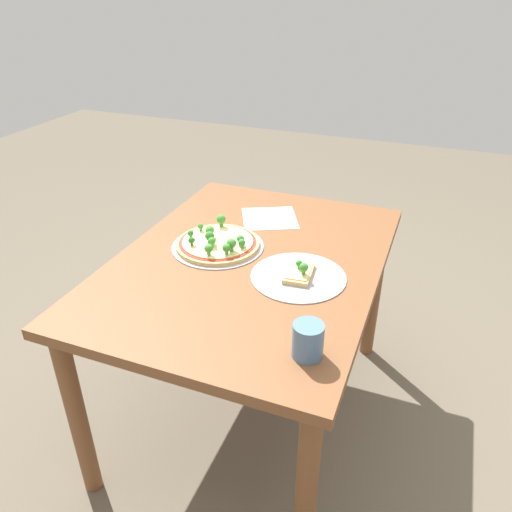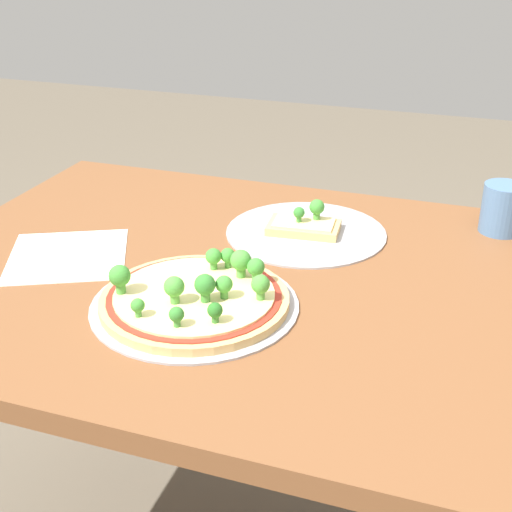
{
  "view_description": "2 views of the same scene",
  "coord_description": "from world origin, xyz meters",
  "px_view_note": "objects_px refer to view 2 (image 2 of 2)",
  "views": [
    {
      "loc": [
        -1.38,
        -0.57,
        1.58
      ],
      "look_at": [
        -0.01,
        -0.03,
        0.74
      ],
      "focal_mm": 35.0,
      "sensor_mm": 36.0,
      "label": 1
    },
    {
      "loc": [
        -0.38,
        1.03,
        1.29
      ],
      "look_at": [
        -0.01,
        -0.03,
        0.74
      ],
      "focal_mm": 50.0,
      "sensor_mm": 36.0,
      "label": 2
    }
  ],
  "objects_px": {
    "dining_table": "(246,318)",
    "pizza_tray_slice": "(306,229)",
    "pizza_tray_whole": "(196,297)",
    "drinking_cup": "(503,209)"
  },
  "relations": [
    {
      "from": "dining_table",
      "to": "pizza_tray_whole",
      "type": "relative_size",
      "value": 3.6
    },
    {
      "from": "dining_table",
      "to": "drinking_cup",
      "type": "bearing_deg",
      "value": -141.46
    },
    {
      "from": "dining_table",
      "to": "pizza_tray_slice",
      "type": "height_order",
      "value": "pizza_tray_slice"
    },
    {
      "from": "dining_table",
      "to": "pizza_tray_slice",
      "type": "relative_size",
      "value": 3.84
    },
    {
      "from": "pizza_tray_whole",
      "to": "drinking_cup",
      "type": "height_order",
      "value": "drinking_cup"
    },
    {
      "from": "dining_table",
      "to": "pizza_tray_slice",
      "type": "bearing_deg",
      "value": -105.5
    },
    {
      "from": "pizza_tray_whole",
      "to": "pizza_tray_slice",
      "type": "distance_m",
      "value": 0.34
    },
    {
      "from": "dining_table",
      "to": "drinking_cup",
      "type": "xyz_separation_m",
      "value": [
        -0.41,
        -0.33,
        0.14
      ]
    },
    {
      "from": "pizza_tray_whole",
      "to": "drinking_cup",
      "type": "relative_size",
      "value": 3.44
    },
    {
      "from": "pizza_tray_slice",
      "to": "drinking_cup",
      "type": "relative_size",
      "value": 3.22
    }
  ]
}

